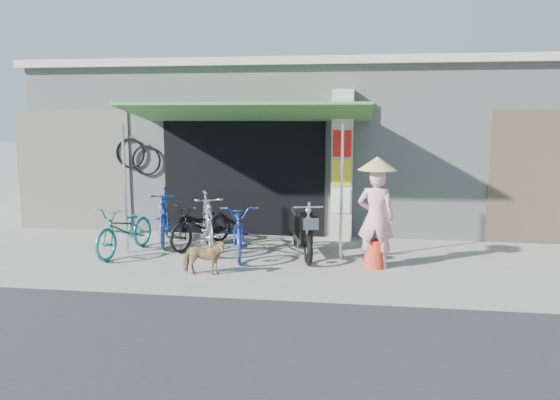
# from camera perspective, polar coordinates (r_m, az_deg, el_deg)

# --- Properties ---
(ground) EXTENTS (80.00, 80.00, 0.00)m
(ground) POSITION_cam_1_polar(r_m,az_deg,el_deg) (8.96, 0.36, -7.34)
(ground) COLOR gray
(ground) RESTS_ON ground
(bicycle_shop) EXTENTS (12.30, 5.30, 3.66)m
(bicycle_shop) POSITION_cam_1_polar(r_m,az_deg,el_deg) (13.68, 3.28, 6.05)
(bicycle_shop) COLOR #989C95
(bicycle_shop) RESTS_ON ground
(shop_pillar) EXTENTS (0.42, 0.44, 3.00)m
(shop_pillar) POSITION_cam_1_polar(r_m,az_deg,el_deg) (11.02, 6.50, 3.58)
(shop_pillar) COLOR beige
(shop_pillar) RESTS_ON ground
(awning) EXTENTS (4.60, 1.88, 2.72)m
(awning) POSITION_cam_1_polar(r_m,az_deg,el_deg) (10.36, -3.40, 8.92)
(awning) COLOR #397233
(awning) RESTS_ON ground
(neighbour_right) EXTENTS (2.60, 0.06, 2.60)m
(neighbour_right) POSITION_cam_1_polar(r_m,az_deg,el_deg) (11.81, 27.08, 2.06)
(neighbour_right) COLOR brown
(neighbour_right) RESTS_ON ground
(neighbour_left) EXTENTS (2.60, 0.06, 2.60)m
(neighbour_left) POSITION_cam_1_polar(r_m,az_deg,el_deg) (12.77, -20.78, 2.88)
(neighbour_left) COLOR #6B665B
(neighbour_left) RESTS_ON ground
(bike_teal) EXTENTS (0.88, 1.79, 0.90)m
(bike_teal) POSITION_cam_1_polar(r_m,az_deg,el_deg) (10.28, -15.85, -2.97)
(bike_teal) COLOR #1A7771
(bike_teal) RESTS_ON ground
(bike_blue) EXTENTS (0.98, 1.87, 1.08)m
(bike_blue) POSITION_cam_1_polar(r_m,az_deg,el_deg) (10.93, -12.00, -1.67)
(bike_blue) COLOR #213E9A
(bike_blue) RESTS_ON ground
(bike_black) EXTENTS (1.25, 1.74, 0.87)m
(bike_black) POSITION_cam_1_polar(r_m,az_deg,el_deg) (10.49, -8.17, -2.59)
(bike_black) COLOR black
(bike_black) RESTS_ON ground
(bike_silver) EXTENTS (1.12, 1.86, 1.08)m
(bike_silver) POSITION_cam_1_polar(r_m,az_deg,el_deg) (10.28, -7.58, -2.20)
(bike_silver) COLOR #ABACB0
(bike_silver) RESTS_ON ground
(bike_navy) EXTENTS (1.05, 1.95, 0.97)m
(bike_navy) POSITION_cam_1_polar(r_m,az_deg,el_deg) (9.78, -4.26, -3.04)
(bike_navy) COLOR #213898
(bike_navy) RESTS_ON ground
(street_dog) EXTENTS (0.72, 0.41, 0.58)m
(street_dog) POSITION_cam_1_polar(r_m,az_deg,el_deg) (8.69, -7.97, -5.96)
(street_dog) COLOR tan
(street_dog) RESTS_ON ground
(moped) EXTENTS (0.69, 1.75, 1.01)m
(moped) POSITION_cam_1_polar(r_m,az_deg,el_deg) (9.78, 2.29, -3.20)
(moped) COLOR black
(moped) RESTS_ON ground
(nun) EXTENTS (0.67, 0.64, 1.84)m
(nun) POSITION_cam_1_polar(r_m,az_deg,el_deg) (9.06, 10.01, -1.41)
(nun) COLOR pink
(nun) RESTS_ON ground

